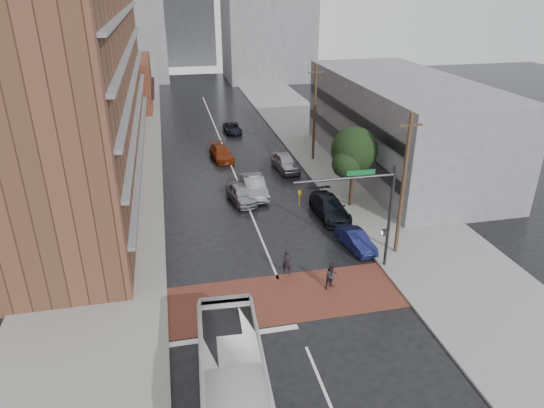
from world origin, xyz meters
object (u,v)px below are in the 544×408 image
suv_travel (233,128)px  car_parked_near (356,240)px  transit_bus (236,403)px  car_parked_mid (330,207)px  pedestrian_a (287,262)px  car_travel_c (221,153)px  car_travel_b (254,187)px  car_travel_a (241,194)px  pedestrian_b (332,276)px  car_parked_far (285,162)px

suv_travel → car_parked_near: 31.10m
transit_bus → car_parked_near: 17.32m
suv_travel → car_parked_mid: bearing=-81.9°
pedestrian_a → suv_travel: size_ratio=0.42×
car_travel_c → car_travel_b: bearing=-87.8°
car_parked_near → suv_travel: bearing=88.5°
car_travel_a → suv_travel: car_travel_a is taller
car_travel_b → car_parked_near: car_travel_b is taller
pedestrian_b → suv_travel: bearing=70.6°
pedestrian_a → pedestrian_b: bearing=-24.3°
car_travel_c → car_parked_far: 7.45m
transit_bus → car_travel_a: transit_bus is taller
car_parked_mid → transit_bus: bearing=-120.8°
suv_travel → car_parked_far: car_parked_far is taller
pedestrian_b → suv_travel: (-1.16, 35.10, -0.27)m
transit_bus → pedestrian_a: transit_bus is taller
car_parked_near → car_parked_far: 16.57m
pedestrian_a → car_parked_mid: bearing=72.5°
suv_travel → transit_bus: bearing=-99.4°
suv_travel → car_travel_b: bearing=-94.2°
car_parked_near → car_travel_a: bearing=115.1°
transit_bus → car_travel_a: (3.91, 23.30, -0.89)m
transit_bus → car_parked_far: (9.52, 30.18, -0.83)m
car_travel_b → suv_travel: 20.00m
car_travel_a → car_parked_near: car_travel_a is taller
car_travel_a → car_parked_mid: (6.55, -4.30, 0.03)m
car_parked_near → pedestrian_b: bearing=-136.9°
transit_bus → pedestrian_b: transit_bus is taller
suv_travel → car_parked_far: 14.64m
pedestrian_b → suv_travel: size_ratio=0.41×
car_parked_near → car_travel_c: bearing=98.7°
car_parked_mid → car_travel_c: bearing=111.7°
car_travel_c → car_parked_far: size_ratio=0.99×
transit_bus → pedestrian_b: size_ratio=6.88×
pedestrian_a → car_travel_b: size_ratio=0.35×
car_travel_a → suv_travel: 21.25m
pedestrian_a → car_travel_c: (-1.44, 23.28, -0.20)m
car_travel_c → car_parked_near: car_travel_c is taller
pedestrian_a → car_travel_a: pedestrian_a is taller
suv_travel → car_parked_far: (3.33, -14.25, 0.23)m
car_parked_near → car_travel_b: bearing=106.7°
car_parked_mid → car_parked_far: bearing=92.9°
car_parked_mid → car_parked_far: 11.22m
car_parked_near → pedestrian_a: bearing=-168.0°
car_travel_a → car_parked_far: bearing=41.0°
car_travel_a → car_parked_near: (6.71, -9.66, -0.12)m
car_parked_far → car_travel_c: bearing=136.8°
car_travel_c → car_parked_far: (5.92, -4.53, 0.13)m
car_travel_a → suv_travel: bearing=74.0°
pedestrian_b → car_travel_c: bearing=77.1°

